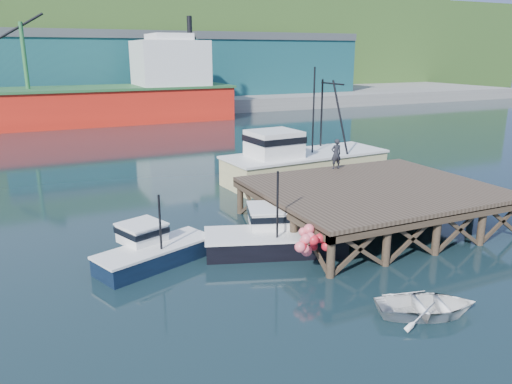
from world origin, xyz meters
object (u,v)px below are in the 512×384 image
boat_black (274,235)px  dockworker (336,154)px  trawler (302,159)px  boat_navy (152,249)px  dinghy (427,306)px

boat_black → dockworker: (6.90, 5.34, 2.31)m
trawler → dockworker: trawler is taller
dockworker → trawler: bearing=-94.8°
boat_navy → dockworker: bearing=-1.4°
dinghy → trawler: bearing=4.4°
trawler → dockworker: size_ratio=6.67×
trawler → dinghy: (-5.56, -18.38, -1.28)m
boat_black → dockworker: size_ratio=3.76×
boat_black → dinghy: size_ratio=1.94×
boat_navy → dinghy: bearing=-69.1°
boat_navy → dockworker: 13.46m
boat_black → dinghy: boat_black is taller
trawler → dockworker: bearing=-102.8°
dockworker → boat_navy: bearing=22.9°
boat_navy → dinghy: (7.71, -8.63, -0.29)m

